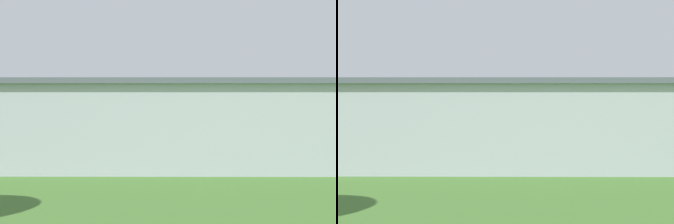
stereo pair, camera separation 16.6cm
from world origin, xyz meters
The scene contains 10 objects.
ground_plane centered at (0.00, 0.00, 0.00)m, with size 400.00×400.00×0.00m, color #3D6628.
hangar centered at (-0.60, 35.37, 3.00)m, with size 27.30×15.76×5.98m.
biplane centered at (-2.82, 0.75, 3.13)m, with size 8.93×6.64×3.52m.
car_blue centered at (13.53, 23.81, 0.84)m, with size 2.05×4.07×1.64m.
person_by_parked_cars centered at (-0.50, 20.14, 0.88)m, with size 0.54×0.54×1.76m.
person_watching_takeoff centered at (-10.81, 23.51, 0.82)m, with size 0.43×0.43×1.65m.
person_crossing_taxiway centered at (-10.46, 20.86, 0.79)m, with size 0.50×0.50×1.60m.
person_walking_on_apron centered at (-13.32, 24.59, 0.88)m, with size 0.52×0.52×1.76m.
person_near_hangar_door centered at (6.91, 20.45, 0.76)m, with size 0.40×0.40×1.55m.
windsock centered at (22.05, -14.41, 4.97)m, with size 1.43×1.35×5.65m.
Camera 1 is at (-3.24, 72.61, 5.33)m, focal length 53.53 mm.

